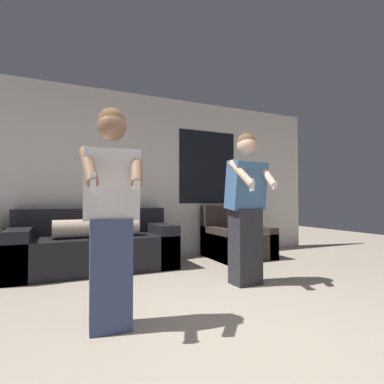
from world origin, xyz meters
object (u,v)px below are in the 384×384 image
Objects in this scene: couch at (96,247)px; armchair at (236,240)px; person_left at (111,216)px; person_right at (246,207)px.

armchair is (2.26, -0.04, -0.03)m from couch.
person_right is (1.60, 0.58, 0.04)m from person_left.
armchair is at bearing 61.31° from person_right.
person_left reaches higher than armchair.
person_left is (-0.12, -2.04, 0.53)m from couch.
couch is 2.16m from person_right.
person_left is at bearing -160.19° from person_right.
person_right is at bearing -118.69° from armchair.
person_right is at bearing -44.83° from couch.
person_right is at bearing 19.81° from person_left.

